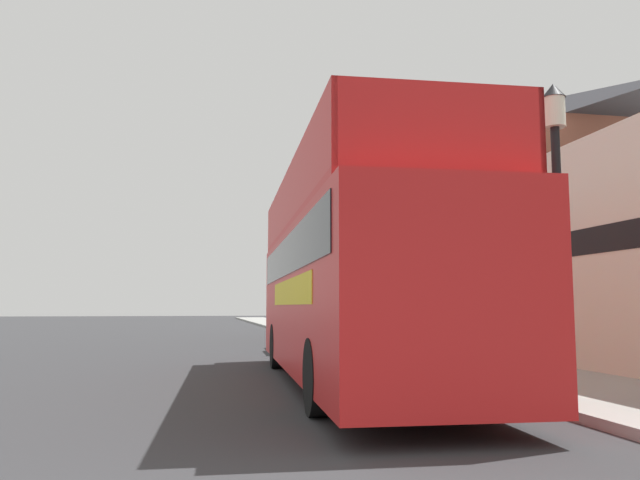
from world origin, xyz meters
The scene contains 7 objects.
ground_plane centered at (0.00, 21.00, 0.00)m, with size 144.00×144.00×0.00m, color #333335.
sidewalk centered at (6.17, 18.00, 0.07)m, with size 3.23×108.00×0.14m.
brick_terrace_rear centered at (10.78, 20.98, 4.69)m, with size 6.00×17.82×9.37m.
tour_bus centered at (2.72, 8.81, 1.84)m, with size 2.99×11.00×3.99m.
parked_car_ahead_of_bus centered at (3.44, 17.08, 0.71)m, with size 1.95×4.66×1.51m.
lamp_post_nearest centered at (4.99, 5.42, 3.34)m, with size 0.35×0.35×4.63m.
lamp_post_second centered at (5.17, 13.22, 3.49)m, with size 0.35×0.35×4.87m.
Camera 1 is at (-0.18, -2.72, 1.46)m, focal length 35.00 mm.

